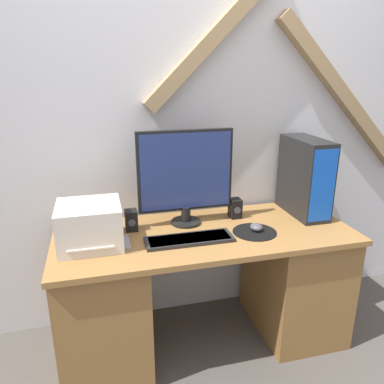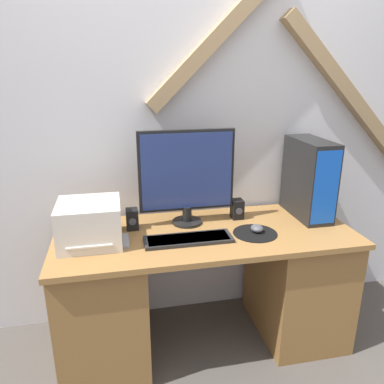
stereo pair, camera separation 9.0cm
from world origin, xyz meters
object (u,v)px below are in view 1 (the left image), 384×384
object	(u,v)px
monitor	(186,174)
computer_tower	(305,177)
speaker_left	(131,220)
speaker_right	(235,208)
remote_control	(126,242)
mouse	(256,227)
printer	(90,225)
keyboard	(189,239)

from	to	relation	value
monitor	computer_tower	distance (m)	0.73
monitor	speaker_left	size ratio (longest dim) A/B	4.68
speaker_right	remote_control	distance (m)	0.69
monitor	mouse	xyz separation A→B (m)	(0.35, -0.21, -0.27)
monitor	remote_control	bearing A→B (deg)	-152.57
monitor	computer_tower	bearing A→B (deg)	-2.16
monitor	remote_control	size ratio (longest dim) A/B	3.48
mouse	speaker_right	bearing A→B (deg)	100.92
mouse	printer	distance (m)	0.88
mouse	printer	xyz separation A→B (m)	(-0.87, 0.05, 0.08)
speaker_left	remote_control	world-z (taller)	speaker_left
keyboard	speaker_right	world-z (taller)	speaker_right
monitor	computer_tower	size ratio (longest dim) A/B	1.16
speaker_left	speaker_right	world-z (taller)	same
speaker_left	remote_control	bearing A→B (deg)	-104.67
keyboard	speaker_left	xyz separation A→B (m)	(-0.27, 0.21, 0.05)
monitor	mouse	world-z (taller)	monitor
computer_tower	remote_control	distance (m)	1.11
monitor	mouse	distance (m)	0.48
keyboard	mouse	world-z (taller)	mouse
monitor	mouse	bearing A→B (deg)	-30.71
speaker_right	keyboard	bearing A→B (deg)	-144.39
speaker_right	computer_tower	bearing A→B (deg)	-5.33
printer	speaker_right	distance (m)	0.85
monitor	printer	xyz separation A→B (m)	(-0.53, -0.15, -0.18)
monitor	speaker_right	xyz separation A→B (m)	(0.30, 0.01, -0.23)
keyboard	computer_tower	xyz separation A→B (m)	(0.76, 0.21, 0.22)
mouse	remote_control	xyz separation A→B (m)	(-0.70, 0.02, -0.02)
printer	remote_control	size ratio (longest dim) A/B	2.00
printer	computer_tower	bearing A→B (deg)	5.66
printer	speaker_left	world-z (taller)	printer
printer	speaker_right	world-z (taller)	printer
mouse	computer_tower	distance (m)	0.47
mouse	speaker_right	size ratio (longest dim) A/B	0.68
speaker_left	computer_tower	bearing A→B (deg)	-0.50
computer_tower	speaker_left	distance (m)	1.05
monitor	printer	world-z (taller)	monitor
monitor	printer	bearing A→B (deg)	-163.97
keyboard	speaker_right	xyz separation A→B (m)	(0.34, 0.25, 0.05)
keyboard	printer	bearing A→B (deg)	170.50
computer_tower	mouse	bearing A→B (deg)	-154.78
computer_tower	speaker_left	size ratio (longest dim) A/B	4.03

